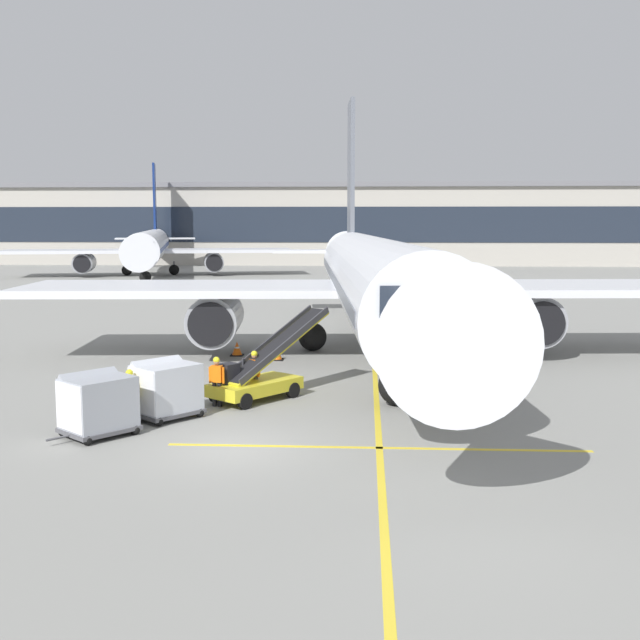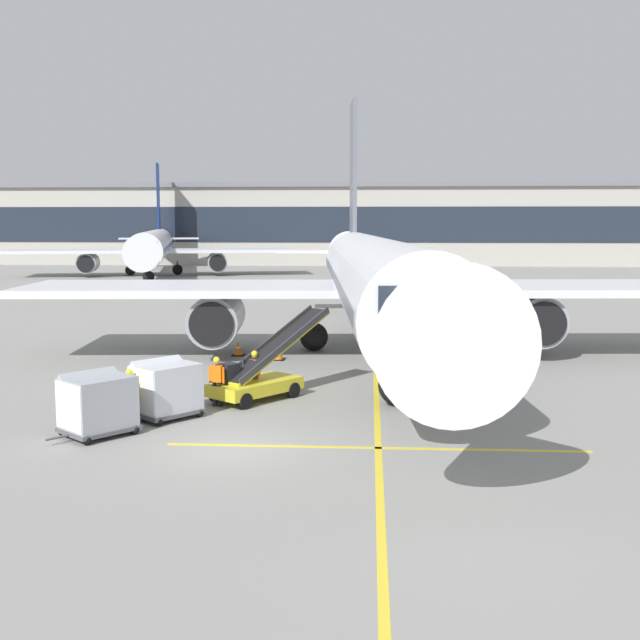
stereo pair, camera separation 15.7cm
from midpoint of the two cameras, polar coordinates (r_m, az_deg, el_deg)
name	(u,v)px [view 1 (the left image)]	position (r m, az deg, el deg)	size (l,w,h in m)	color
ground_plane	(233,449)	(22.52, -6.53, -9.30)	(600.00, 600.00, 0.00)	gray
parked_airplane	(372,278)	(37.76, 3.68, 3.03)	(33.68, 43.43, 14.53)	silver
belt_loader	(260,375)	(28.41, -4.56, -3.99)	(4.23, 4.91, 3.13)	gold
baggage_cart_lead	(165,388)	(26.09, -11.33, -4.84)	(2.51, 2.60, 1.91)	#515156
baggage_cart_second	(97,403)	(24.46, -16.03, -5.79)	(2.51, 2.60, 1.91)	#515156
ground_crew_by_loader	(217,378)	(27.40, -7.67, -4.20)	(0.56, 0.30, 1.74)	black
ground_crew_by_carts	(255,371)	(28.50, -4.93, -3.72)	(0.44, 0.44, 1.74)	#514C42
ground_crew_marshaller	(130,393)	(25.63, -13.80, -5.14)	(0.54, 0.36, 1.74)	#514C42
safety_cone_engine_keepout	(277,353)	(36.36, -3.28, -2.39)	(0.61, 0.61, 0.69)	black
safety_cone_wingtip	(259,353)	(36.65, -4.61, -2.40)	(0.52, 0.52, 0.60)	black
safety_cone_nose_mark	(237,349)	(37.70, -6.16, -2.09)	(0.60, 0.60, 0.68)	black
apron_guidance_line_lead_in	(374,356)	(37.43, 3.81, -2.64)	(0.20, 110.00, 0.01)	yellow
apron_guidance_line_stop_bar	(378,448)	(22.56, 4.00, -9.23)	(12.00, 0.20, 0.01)	yellow
terminal_building	(275,224)	(124.01, -3.29, 6.96)	(129.56, 20.52, 11.98)	#A8A399
distant_airplane	(150,247)	(94.83, -12.31, 5.21)	(34.02, 42.78, 14.28)	silver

